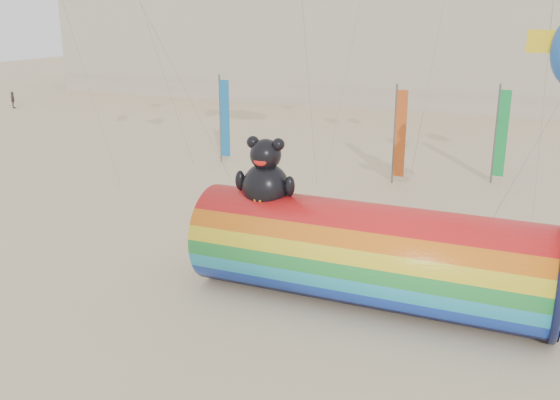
% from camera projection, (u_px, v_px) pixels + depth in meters
% --- Properties ---
extents(ground, '(160.00, 160.00, 0.00)m').
position_uv_depth(ground, '(249.00, 277.00, 21.39)').
color(ground, '#CCB58C').
rests_on(ground, ground).
extents(windsock_assembly, '(10.98, 3.34, 5.06)m').
position_uv_depth(windsock_assembly, '(368.00, 252.00, 19.08)').
color(windsock_assembly, red).
rests_on(windsock_assembly, ground).
extents(festival_banners, '(15.97, 2.20, 5.20)m').
position_uv_depth(festival_banners, '(368.00, 128.00, 33.62)').
color(festival_banners, '#59595E').
rests_on(festival_banners, ground).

